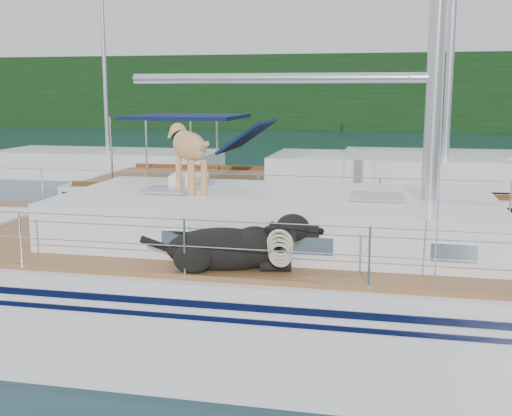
# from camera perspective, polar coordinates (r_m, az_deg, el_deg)

# --- Properties ---
(ground) EXTENTS (120.00, 120.00, 0.00)m
(ground) POSITION_cam_1_polar(r_m,az_deg,el_deg) (8.49, -3.65, -10.80)
(ground) COLOR black
(ground) RESTS_ON ground
(tree_line) EXTENTS (90.00, 3.00, 6.00)m
(tree_line) POSITION_cam_1_polar(r_m,az_deg,el_deg) (52.66, 9.99, 10.09)
(tree_line) COLOR black
(tree_line) RESTS_ON ground
(shore_bank) EXTENTS (92.00, 1.00, 1.20)m
(shore_bank) POSITION_cam_1_polar(r_m,az_deg,el_deg) (53.91, 9.96, 7.54)
(shore_bank) COLOR #595147
(shore_bank) RESTS_ON ground
(main_sailboat) EXTENTS (12.00, 3.80, 14.01)m
(main_sailboat) POSITION_cam_1_polar(r_m,az_deg,el_deg) (8.24, -3.11, -6.47)
(main_sailboat) COLOR white
(main_sailboat) RESTS_ON ground
(neighbor_sailboat) EXTENTS (11.00, 3.50, 13.30)m
(neighbor_sailboat) POSITION_cam_1_polar(r_m,az_deg,el_deg) (14.10, 6.91, 0.32)
(neighbor_sailboat) COLOR white
(neighbor_sailboat) RESTS_ON ground
(bg_boat_west) EXTENTS (8.00, 3.00, 11.65)m
(bg_boat_west) POSITION_cam_1_polar(r_m,az_deg,el_deg) (24.04, -12.98, 3.81)
(bg_boat_west) COLOR white
(bg_boat_west) RESTS_ON ground
(bg_boat_center) EXTENTS (7.20, 3.00, 11.65)m
(bg_boat_center) POSITION_cam_1_polar(r_m,az_deg,el_deg) (23.82, 16.53, 3.60)
(bg_boat_center) COLOR white
(bg_boat_center) RESTS_ON ground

